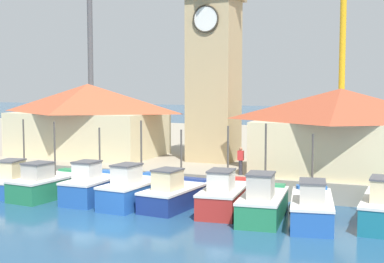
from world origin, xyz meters
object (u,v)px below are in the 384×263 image
object	(u,v)px
fishing_boat_left_inner	(48,184)
fishing_boat_right_outer	(263,203)
port_crane_far	(341,48)
warehouse_right	(340,130)
fishing_boat_far_right	(312,207)
fishing_boat_center	(135,190)
warehouse_left	(88,119)
clock_tower	(214,51)
fishing_boat_left_outer	(18,181)
dock_worker_along_quay	(241,160)
dock_worker_near_tower	(278,161)
fishing_boat_mid_left	(94,187)
port_crane_near	(92,65)
fishing_boat_mid_right	(175,194)
fishing_boat_right_inner	(225,196)

from	to	relation	value
fishing_boat_left_inner	fishing_boat_right_outer	xyz separation A→B (m)	(12.59, -0.26, 0.04)
fishing_boat_left_inner	fishing_boat_right_outer	distance (m)	12.60
fishing_boat_right_outer	port_crane_far	size ratio (longest dim) A/B	0.22
warehouse_right	fishing_boat_far_right	bearing A→B (deg)	-92.33
fishing_boat_center	warehouse_left	size ratio (longest dim) A/B	0.45
fishing_boat_left_inner	clock_tower	bearing A→B (deg)	57.51
fishing_boat_left_outer	fishing_boat_center	bearing A→B (deg)	-3.21
dock_worker_along_quay	fishing_boat_left_outer	bearing A→B (deg)	-160.98
dock_worker_near_tower	dock_worker_along_quay	world-z (taller)	same
clock_tower	fishing_boat_mid_left	bearing A→B (deg)	-109.04
port_crane_near	fishing_boat_right_outer	bearing A→B (deg)	-44.07
fishing_boat_mid_right	fishing_boat_center	bearing A→B (deg)	-171.73
fishing_boat_right_inner	dock_worker_near_tower	bearing A→B (deg)	71.16
fishing_boat_right_outer	clock_tower	bearing A→B (deg)	121.00
fishing_boat_left_outer	port_crane_far	bearing A→B (deg)	57.73
fishing_boat_right_outer	warehouse_left	distance (m)	18.85
port_crane_near	port_crane_far	size ratio (longest dim) A/B	0.85
fishing_boat_left_inner	port_crane_near	bearing A→B (deg)	117.16
fishing_boat_left_outer	fishing_boat_far_right	xyz separation A→B (m)	(17.43, -0.75, 0.06)
port_crane_near	dock_worker_along_quay	size ratio (longest dim) A/B	11.70
warehouse_left	warehouse_right	xyz separation A→B (m)	(18.52, -1.87, -0.16)
fishing_boat_mid_left	clock_tower	xyz separation A→B (m)	(3.41, 9.89, 7.94)
fishing_boat_right_inner	fishing_boat_right_outer	distance (m)	2.35
port_crane_far	dock_worker_along_quay	distance (m)	22.10
fishing_boat_mid_right	port_crane_far	world-z (taller)	port_crane_far
fishing_boat_right_outer	port_crane_near	world-z (taller)	port_crane_near
clock_tower	warehouse_right	bearing A→B (deg)	-16.33
fishing_boat_center	fishing_boat_far_right	size ratio (longest dim) A/B	0.92
fishing_boat_mid_left	fishing_boat_right_inner	size ratio (longest dim) A/B	0.84
fishing_boat_mid_right	dock_worker_along_quay	distance (m)	5.12
fishing_boat_center	clock_tower	bearing A→B (deg)	85.04
fishing_boat_left_inner	fishing_boat_far_right	size ratio (longest dim) A/B	0.89
warehouse_right	port_crane_far	xyz separation A→B (m)	(-2.11, 17.84, 6.03)
fishing_boat_mid_left	fishing_boat_center	world-z (taller)	fishing_boat_center
fishing_boat_mid_right	fishing_boat_right_inner	distance (m)	2.68
fishing_boat_mid_right	clock_tower	bearing A→B (deg)	97.84
dock_worker_along_quay	warehouse_left	bearing A→B (deg)	161.28
warehouse_right	port_crane_far	distance (m)	18.95
clock_tower	dock_worker_near_tower	xyz separation A→B (m)	(5.61, -4.77, -6.72)
warehouse_right	dock_worker_along_quay	size ratio (longest dim) A/B	6.12
fishing_boat_mid_right	fishing_boat_far_right	world-z (taller)	fishing_boat_far_right
fishing_boat_mid_left	fishing_boat_mid_right	size ratio (longest dim) A/B	0.87
fishing_boat_left_outer	fishing_boat_mid_left	world-z (taller)	fishing_boat_left_outer
fishing_boat_center	warehouse_right	distance (m)	12.50
fishing_boat_left_inner	fishing_boat_right_outer	size ratio (longest dim) A/B	0.97
fishing_boat_center	fishing_boat_right_outer	xyz separation A→B (m)	(7.06, -0.36, -0.02)
fishing_boat_mid_right	fishing_boat_far_right	distance (m)	7.18
fishing_boat_mid_right	port_crane_near	bearing A→B (deg)	130.50
fishing_boat_mid_left	fishing_boat_left_inner	bearing A→B (deg)	-176.96
fishing_boat_left_inner	fishing_boat_far_right	distance (m)	14.88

